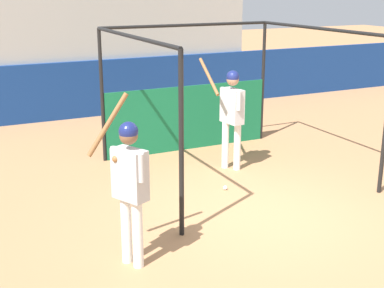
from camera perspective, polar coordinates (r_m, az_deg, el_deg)
The scene contains 7 objects.
ground_plane at distance 8.32m, azimuth 7.06°, elevation -7.48°, with size 60.00×60.00×0.00m, color #A8754C.
outfield_wall at distance 14.54m, azimuth -8.64°, elevation 6.01°, with size 24.00×0.12×1.48m.
bleacher_section at distance 16.00m, azimuth -10.59°, elevation 9.91°, with size 8.15×3.20×3.16m.
batting_cage at distance 10.64m, azimuth 1.00°, elevation 4.59°, with size 3.75×3.75×2.63m.
player_batter at distance 9.96m, azimuth 4.22°, elevation 3.71°, with size 0.56×0.94×2.06m.
player_waiting at distance 6.48m, azimuth -6.69°, elevation -3.80°, with size 0.62×0.63×2.14m.
baseball at distance 9.21m, azimuth 3.56°, elevation -4.68°, with size 0.07×0.07×0.07m.
Camera 1 is at (-4.18, -6.34, 3.38)m, focal length 50.00 mm.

